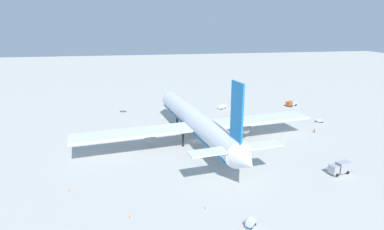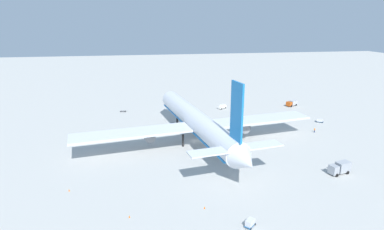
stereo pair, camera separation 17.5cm
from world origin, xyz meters
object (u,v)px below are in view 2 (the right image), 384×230
object	(u,v)px
ground_worker_0	(233,108)
traffic_cone_1	(69,190)
airliner	(197,122)
baggage_cart_0	(123,111)
traffic_cone_0	(205,208)
service_van	(222,106)
baggage_cart_2	(250,223)
service_truck_1	(292,103)
ground_worker_1	(315,130)
baggage_cart_1	(320,120)
traffic_cone_2	(129,216)
ground_worker_2	(290,113)
service_truck_2	(340,168)

from	to	relation	value
ground_worker_0	traffic_cone_1	size ratio (longest dim) A/B	3.22
airliner	baggage_cart_0	bearing A→B (deg)	30.30
traffic_cone_0	baggage_cart_0	bearing A→B (deg)	13.09
service_van	baggage_cart_2	world-z (taller)	service_van
baggage_cart_0	traffic_cone_1	world-z (taller)	traffic_cone_1
service_truck_1	baggage_cart_2	bearing A→B (deg)	148.71
service_truck_1	ground_worker_1	distance (m)	39.04
airliner	baggage_cart_1	distance (m)	55.54
traffic_cone_2	ground_worker_2	bearing A→B (deg)	-46.26
service_truck_1	baggage_cart_2	world-z (taller)	service_truck_1
ground_worker_1	traffic_cone_2	bearing A→B (deg)	122.47
baggage_cart_0	baggage_cart_1	size ratio (longest dim) A/B	1.04
service_truck_2	ground_worker_1	xyz separation A→B (m)	(32.07, -11.36, -0.84)
service_truck_2	traffic_cone_1	bearing A→B (deg)	87.47
ground_worker_1	traffic_cone_0	size ratio (longest dim) A/B	3.21
baggage_cart_0	ground_worker_1	world-z (taller)	ground_worker_1
ground_worker_0	service_truck_1	bearing A→B (deg)	-84.83
ground_worker_1	service_truck_2	bearing A→B (deg)	160.49
service_van	ground_worker_0	size ratio (longest dim) A/B	2.63
service_truck_2	baggage_cart_1	world-z (taller)	service_truck_2
service_van	ground_worker_1	world-z (taller)	service_van
service_truck_2	ground_worker_2	world-z (taller)	service_truck_2
ground_worker_2	traffic_cone_1	world-z (taller)	ground_worker_2
baggage_cart_1	ground_worker_2	world-z (taller)	ground_worker_2
service_van	ground_worker_2	size ratio (longest dim) A/B	2.85
service_truck_2	baggage_cart_2	bearing A→B (deg)	119.36
baggage_cart_2	traffic_cone_1	bearing A→B (deg)	61.17
baggage_cart_2	traffic_cone_0	xyz separation A→B (m)	(7.79, 7.60, -0.56)
ground_worker_0	baggage_cart_0	bearing A→B (deg)	82.45
airliner	traffic_cone_2	bearing A→B (deg)	150.94
airliner	baggage_cart_2	world-z (taller)	airliner
service_van	baggage_cart_1	world-z (taller)	service_van
ground_worker_0	baggage_cart_2	bearing A→B (deg)	165.09
baggage_cart_2	ground_worker_1	distance (m)	66.14
service_truck_2	baggage_cart_2	xyz separation A→B (m)	(-17.95, 31.91, -0.91)
airliner	baggage_cart_0	size ratio (longest dim) A/B	25.02
baggage_cart_1	traffic_cone_2	xyz separation A→B (m)	(-53.76, 75.87, -0.51)
service_van	traffic_cone_2	xyz separation A→B (m)	(-81.58, 42.51, -0.76)
service_truck_1	ground_worker_0	bearing A→B (deg)	95.17
ground_worker_1	ground_worker_2	bearing A→B (deg)	-5.28
airliner	service_truck_1	xyz separation A→B (m)	(40.10, -54.74, -5.97)
ground_worker_1	traffic_cone_2	xyz separation A→B (m)	(-42.69, 67.08, -0.63)
service_van	baggage_cart_2	distance (m)	90.85
airliner	ground_worker_2	size ratio (longest dim) A/B	49.76
baggage_cart_0	baggage_cart_2	size ratio (longest dim) A/B	1.19
baggage_cart_2	baggage_cart_1	bearing A→B (deg)	-40.44
traffic_cone_0	traffic_cone_1	distance (m)	33.38
airliner	baggage_cart_2	size ratio (longest dim) A/B	29.73
baggage_cart_1	traffic_cone_1	size ratio (longest dim) A/B	5.68
baggage_cart_0	traffic_cone_1	bearing A→B (deg)	171.00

